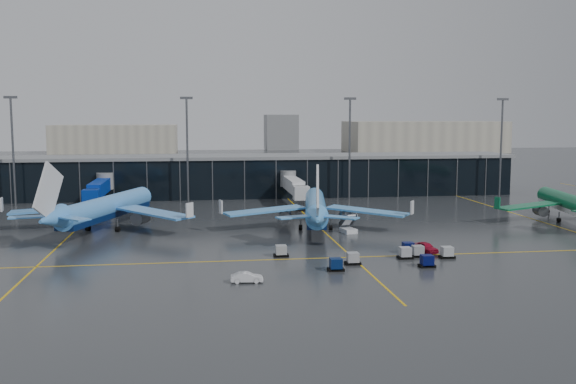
{
  "coord_description": "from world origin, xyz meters",
  "views": [
    {
      "loc": [
        -12.4,
        -106.17,
        20.75
      ],
      "look_at": [
        5.0,
        18.0,
        6.0
      ],
      "focal_mm": 40.0,
      "sensor_mm": 36.0,
      "label": 1
    }
  ],
  "objects": [
    {
      "name": "mobile_airstair",
      "position": [
        14.11,
        4.9,
        0.77
      ],
      "size": [
        2.9,
        3.63,
        3.45
      ],
      "rotation": [
        0.0,
        0.0,
        0.24
      ],
      "color": "silver",
      "rests_on": "ground"
    },
    {
      "name": "airliner_aer_lingus",
      "position": [
        60.96,
        11.82,
        5.68
      ],
      "size": [
        38.66,
        42.28,
        11.37
      ],
      "primitive_type": null,
      "rotation": [
        0.0,
        0.0,
        -0.18
      ],
      "color": "#0B6238",
      "rests_on": "ground"
    },
    {
      "name": "service_van_white",
      "position": [
        -6.6,
        -27.47,
        0.67
      ],
      "size": [
        4.15,
        1.63,
        1.35
      ],
      "primitive_type": "imported",
      "rotation": [
        0.0,
        0.0,
        1.52
      ],
      "color": "silver",
      "rests_on": "ground"
    },
    {
      "name": "taxi_lines",
      "position": [
        10.0,
        10.61,
        0.01
      ],
      "size": [
        220.0,
        120.0,
        0.02
      ],
      "color": "gold",
      "rests_on": "ground"
    },
    {
      "name": "baggage_carts",
      "position": [
        14.16,
        -17.78,
        0.76
      ],
      "size": [
        26.34,
        11.34,
        1.7
      ],
      "color": "black",
      "rests_on": "ground"
    },
    {
      "name": "ground",
      "position": [
        0.0,
        0.0,
        0.0
      ],
      "size": [
        600.0,
        600.0,
        0.0
      ],
      "primitive_type": "plane",
      "color": "#282B2D",
      "rests_on": "ground"
    },
    {
      "name": "service_van_red",
      "position": [
        22.06,
        -13.17,
        0.79
      ],
      "size": [
        3.14,
        4.97,
        1.58
      ],
      "primitive_type": "imported",
      "rotation": [
        0.0,
        0.0,
        0.3
      ],
      "color": "maroon",
      "rests_on": "ground"
    },
    {
      "name": "airliner_klm_near",
      "position": [
        9.17,
        10.6,
        6.26
      ],
      "size": [
        42.05,
        46.12,
        12.53
      ],
      "primitive_type": null,
      "rotation": [
        0.0,
        0.0,
        -0.17
      ],
      "color": "#4495E1",
      "rests_on": "ground"
    },
    {
      "name": "distant_hangars",
      "position": [
        49.94,
        270.08,
        8.79
      ],
      "size": [
        260.0,
        71.0,
        22.0
      ],
      "color": "#B2AD99",
      "rests_on": "ground"
    },
    {
      "name": "airliner_arkefly",
      "position": [
        -29.2,
        14.57,
        6.56
      ],
      "size": [
        49.32,
        52.56,
        13.12
      ],
      "primitive_type": null,
      "rotation": [
        0.0,
        0.0,
        -0.33
      ],
      "color": "#438DDE",
      "rests_on": "ground"
    },
    {
      "name": "jet_bridges",
      "position": [
        -35.0,
        42.99,
        4.55
      ],
      "size": [
        94.0,
        27.5,
        7.2
      ],
      "color": "#595B60",
      "rests_on": "ground"
    },
    {
      "name": "flood_masts",
      "position": [
        5.0,
        50.0,
        13.81
      ],
      "size": [
        203.0,
        0.5,
        25.5
      ],
      "color": "#595B60",
      "rests_on": "ground"
    },
    {
      "name": "terminal_pier",
      "position": [
        0.0,
        62.0,
        5.42
      ],
      "size": [
        142.0,
        17.0,
        10.7
      ],
      "color": "black",
      "rests_on": "ground"
    }
  ]
}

